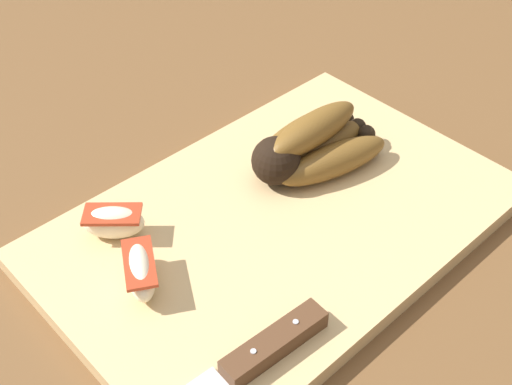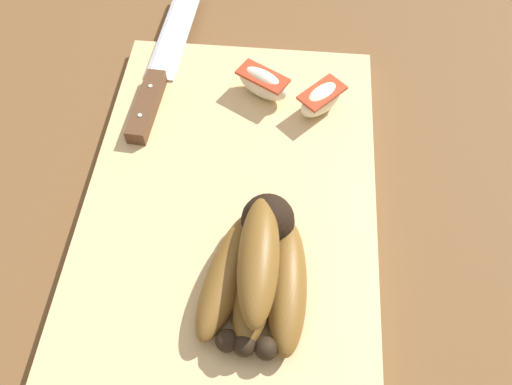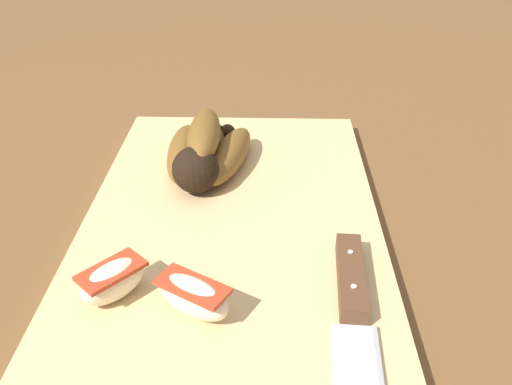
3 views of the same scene
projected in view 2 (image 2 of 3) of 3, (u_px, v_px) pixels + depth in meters
ground_plane at (246, 206)px, 0.55m from camera, size 6.00×6.00×0.00m
cutting_board at (230, 206)px, 0.54m from camera, size 0.46×0.30×0.02m
banana_bunch at (259, 267)px, 0.47m from camera, size 0.15×0.11×0.06m
chefs_knife at (157, 77)px, 0.62m from camera, size 0.28×0.05×0.02m
apple_wedge_near at (263, 83)px, 0.60m from camera, size 0.05×0.07×0.04m
apple_wedge_middle at (321, 99)px, 0.59m from camera, size 0.06×0.06×0.03m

